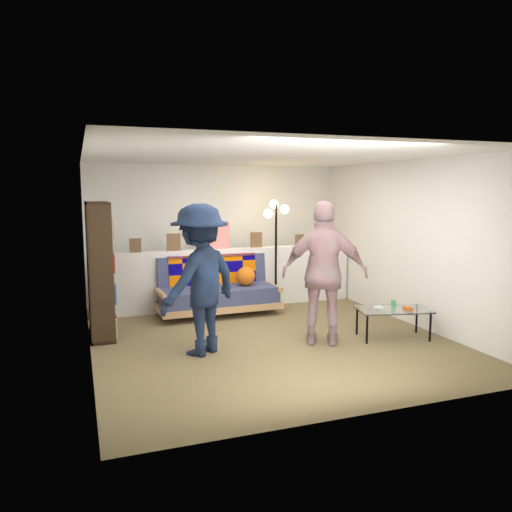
{
  "coord_description": "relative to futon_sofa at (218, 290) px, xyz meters",
  "views": [
    {
      "loc": [
        -2.34,
        -6.1,
        1.97
      ],
      "look_at": [
        0.0,
        0.4,
        1.05
      ],
      "focal_mm": 35.0,
      "sensor_mm": 36.0,
      "label": 1
    }
  ],
  "objects": [
    {
      "name": "ground",
      "position": [
        0.26,
        -1.48,
        -0.38
      ],
      "size": [
        5.0,
        5.0,
        0.0
      ],
      "primitive_type": "plane",
      "color": "brown",
      "rests_on": "ground"
    },
    {
      "name": "floor_lamp",
      "position": [
        1.06,
        0.16,
        0.89
      ],
      "size": [
        0.41,
        0.33,
        1.8
      ],
      "color": "black",
      "rests_on": "ground"
    },
    {
      "name": "coffee_table",
      "position": [
        1.84,
        -2.1,
        -0.01
      ],
      "size": [
        1.04,
        0.73,
        0.49
      ],
      "color": "black",
      "rests_on": "ground"
    },
    {
      "name": "futon_sofa",
      "position": [
        0.0,
        0.0,
        0.0
      ],
      "size": [
        1.93,
        0.97,
        0.82
      ],
      "color": "tan",
      "rests_on": "ground"
    },
    {
      "name": "room_shell",
      "position": [
        0.26,
        -1.0,
        1.29
      ],
      "size": [
        4.6,
        5.05,
        2.45
      ],
      "color": "silver",
      "rests_on": "ground"
    },
    {
      "name": "bookshelf",
      "position": [
        -1.82,
        -0.67,
        0.46
      ],
      "size": [
        0.3,
        0.91,
        1.81
      ],
      "color": "black",
      "rests_on": "ground"
    },
    {
      "name": "person_left",
      "position": [
        -0.72,
        -1.84,
        0.52
      ],
      "size": [
        1.34,
        1.21,
        1.81
      ],
      "primitive_type": "imported",
      "rotation": [
        0.0,
        0.0,
        3.73
      ],
      "color": "black",
      "rests_on": "ground"
    },
    {
      "name": "ledge_decor",
      "position": [
        0.04,
        0.3,
        0.79
      ],
      "size": [
        2.97,
        0.02,
        0.45
      ],
      "color": "brown",
      "rests_on": "half_wall_ledge"
    },
    {
      "name": "half_wall_ledge",
      "position": [
        0.26,
        0.32,
        0.12
      ],
      "size": [
        4.45,
        0.15,
        1.0
      ],
      "primitive_type": "cube",
      "color": "silver",
      "rests_on": "ground"
    },
    {
      "name": "person_right",
      "position": [
        0.85,
        -2.02,
        0.54
      ],
      "size": [
        1.16,
        0.9,
        1.84
      ],
      "primitive_type": "imported",
      "rotation": [
        0.0,
        0.0,
        2.65
      ],
      "color": "pink",
      "rests_on": "ground"
    }
  ]
}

